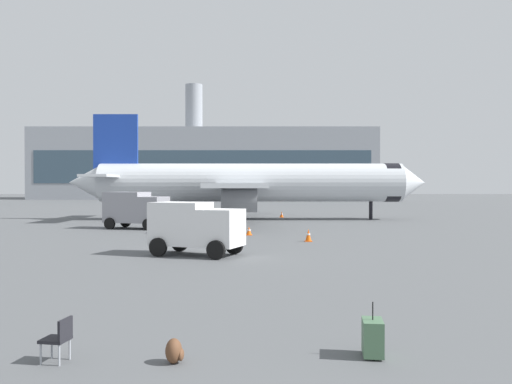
% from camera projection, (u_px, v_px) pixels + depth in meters
% --- Properties ---
extents(airplane_at_gate, '(35.61, 32.02, 10.50)m').
position_uv_depth(airplane_at_gate, '(250.00, 183.00, 52.87)').
color(airplane_at_gate, silver).
rests_on(airplane_at_gate, ground).
extents(service_truck, '(5.24, 3.69, 2.90)m').
position_uv_depth(service_truck, '(137.00, 208.00, 41.80)').
color(service_truck, gray).
rests_on(service_truck, ground).
extents(cargo_van, '(4.83, 3.60, 2.60)m').
position_uv_depth(cargo_van, '(197.00, 226.00, 25.91)').
color(cargo_van, white).
rests_on(cargo_van, ground).
extents(safety_cone_near, '(0.44, 0.44, 0.63)m').
position_uv_depth(safety_cone_near, '(283.00, 215.00, 56.34)').
color(safety_cone_near, '#F2590C').
rests_on(safety_cone_near, ground).
extents(safety_cone_mid, '(0.44, 0.44, 0.78)m').
position_uv_depth(safety_cone_mid, '(310.00, 235.00, 32.24)').
color(safety_cone_mid, '#F2590C').
rests_on(safety_cone_mid, ground).
extents(safety_cone_far, '(0.44, 0.44, 0.61)m').
position_uv_depth(safety_cone_far, '(250.00, 231.00, 36.32)').
color(safety_cone_far, '#F2590C').
rests_on(safety_cone_far, ground).
extents(rolling_suitcase, '(0.48, 0.69, 1.10)m').
position_uv_depth(rolling_suitcase, '(374.00, 337.00, 10.58)').
color(rolling_suitcase, '#476B4C').
rests_on(rolling_suitcase, ground).
extents(traveller_backpack, '(0.36, 0.40, 0.48)m').
position_uv_depth(traveller_backpack, '(176.00, 351.00, 10.20)').
color(traveller_backpack, brown).
rests_on(traveller_backpack, ground).
extents(gate_chair, '(0.56, 0.56, 0.86)m').
position_uv_depth(gate_chair, '(60.00, 337.00, 10.26)').
color(gate_chair, black).
rests_on(gate_chair, ground).
extents(terminal_building, '(84.10, 22.89, 29.34)m').
position_uv_depth(terminal_building, '(208.00, 165.00, 136.50)').
color(terminal_building, gray).
rests_on(terminal_building, ground).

